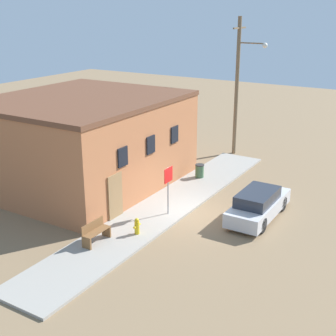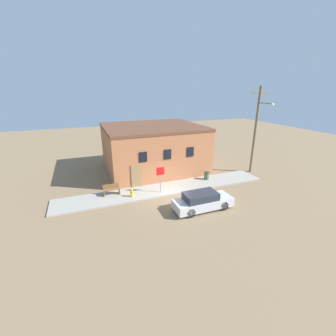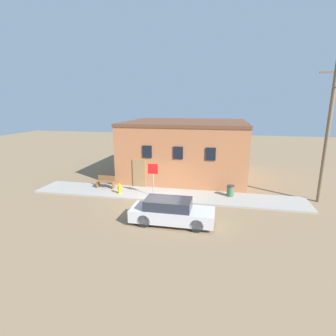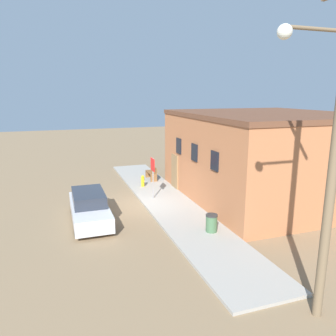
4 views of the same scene
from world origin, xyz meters
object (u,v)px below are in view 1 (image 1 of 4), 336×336
(stop_sign, at_px, (168,182))
(bench, at_px, (96,232))
(fire_hydrant, at_px, (137,226))
(utility_pole, at_px, (239,83))
(trash_bin, at_px, (200,171))
(parked_car, at_px, (258,205))

(stop_sign, distance_m, bench, 4.27)
(fire_hydrant, bearing_deg, utility_pole, 5.43)
(trash_bin, xyz_separation_m, utility_pole, (5.65, 0.26, 4.22))
(stop_sign, distance_m, utility_pole, 11.30)
(parked_car, bearing_deg, bench, 141.27)
(utility_pole, height_order, parked_car, utility_pole)
(fire_hydrant, distance_m, utility_pole, 14.01)
(utility_pole, bearing_deg, trash_bin, -177.41)
(fire_hydrant, height_order, bench, bench)
(bench, distance_m, trash_bin, 9.13)
(bench, bearing_deg, stop_sign, -15.25)
(fire_hydrant, distance_m, trash_bin, 7.71)
(fire_hydrant, relative_size, stop_sign, 0.32)
(fire_hydrant, xyz_separation_m, trash_bin, (7.64, 1.01, 0.02))
(utility_pole, bearing_deg, parked_car, -150.56)
(utility_pole, bearing_deg, bench, -179.07)
(fire_hydrant, bearing_deg, stop_sign, -1.28)
(bench, xyz_separation_m, trash_bin, (9.13, -0.02, -0.06))
(utility_pole, relative_size, parked_car, 1.98)
(fire_hydrant, relative_size, trash_bin, 0.96)
(bench, height_order, utility_pole, utility_pole)
(bench, distance_m, utility_pole, 15.36)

